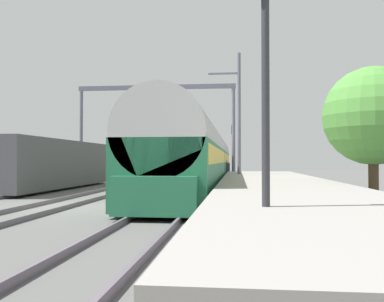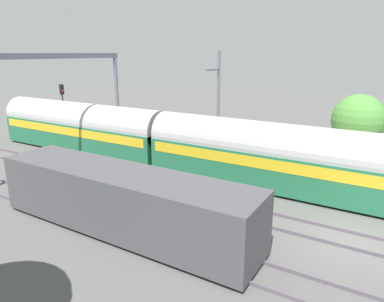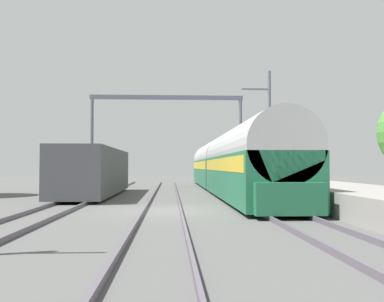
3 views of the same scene
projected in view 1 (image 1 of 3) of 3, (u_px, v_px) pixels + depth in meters
name	position (u px, v px, depth m)	size (l,w,h in m)	color
ground	(55.00, 207.00, 15.22)	(120.00, 120.00, 0.00)	#565654
track_west	(55.00, 205.00, 15.23)	(1.52, 60.00, 0.16)	#5D5460
track_east	(172.00, 206.00, 14.76)	(1.52, 60.00, 0.16)	#5D5460
platform	(277.00, 192.00, 16.35)	(4.40, 28.00, 0.90)	gray
passenger_train	(203.00, 156.00, 27.86)	(2.93, 32.85, 3.82)	#236B47
freight_car	(52.00, 164.00, 24.81)	(2.80, 13.00, 2.70)	#47474C
person_crossing	(227.00, 169.00, 31.00)	(0.47, 0.41, 1.73)	black
railway_signal_near	(265.00, 59.00, 7.28)	(0.36, 0.30, 5.44)	#2D2D33
railway_signal_far	(233.00, 144.00, 40.18)	(0.36, 0.30, 5.10)	#2D2D33
catenary_gantry	(156.00, 112.00, 34.29)	(13.04, 0.28, 7.86)	slate
catenary_pole_east_mid	(238.00, 118.00, 24.50)	(1.90, 0.20, 8.00)	slate
tree_east_background	(373.00, 116.00, 15.43)	(3.62, 3.62, 5.15)	#4C3826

